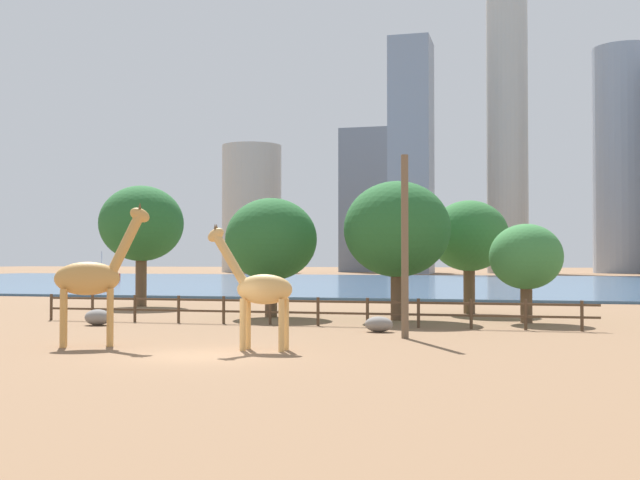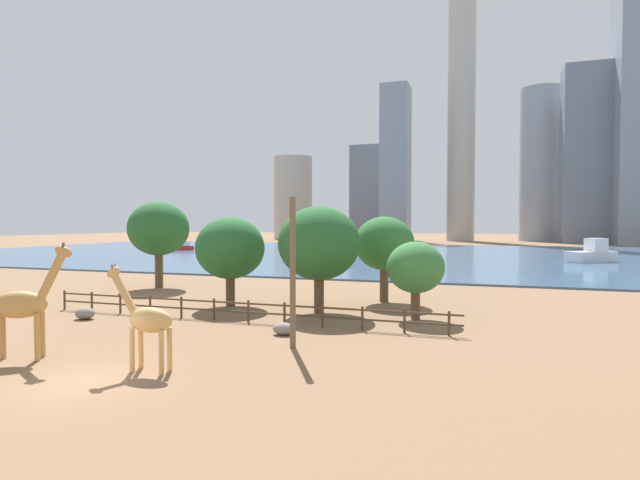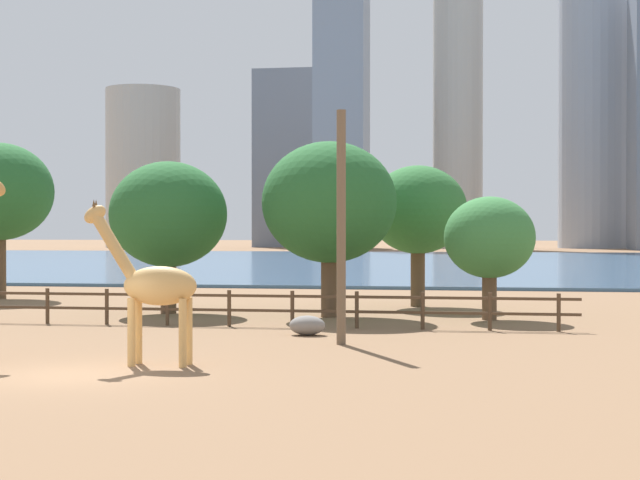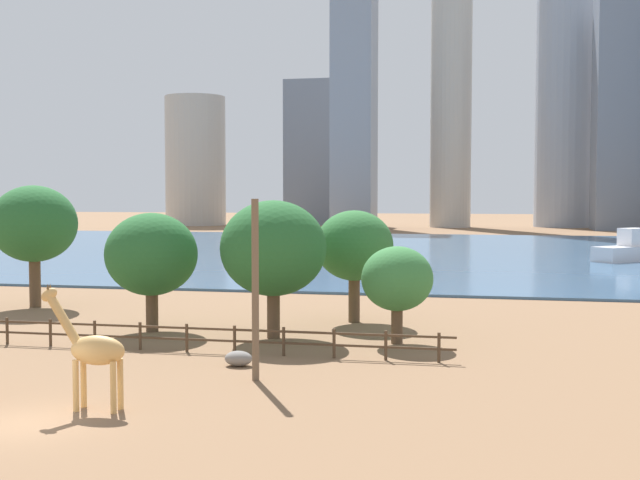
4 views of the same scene
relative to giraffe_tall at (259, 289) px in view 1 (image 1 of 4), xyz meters
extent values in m
plane|color=brown|center=(-1.39, 78.06, -2.04)|extent=(400.00, 400.00, 0.00)
cube|color=#3D6084|center=(-1.39, 75.06, -1.94)|extent=(180.00, 86.00, 0.20)
cylinder|color=tan|center=(-0.49, -0.27, -1.17)|extent=(0.20, 0.20, 1.73)
cylinder|color=tan|center=(-0.49, 0.26, -1.17)|extent=(0.20, 0.20, 1.73)
cylinder|color=tan|center=(0.86, -0.26, -1.17)|extent=(0.20, 0.20, 1.73)
cylinder|color=tan|center=(0.85, 0.28, -1.17)|extent=(0.20, 0.20, 1.73)
ellipsoid|color=tan|center=(0.18, 0.00, 0.00)|extent=(1.93, 0.79, 1.00)
cylinder|color=tan|center=(-1.04, -0.01, 1.01)|extent=(1.28, 0.33, 1.79)
ellipsoid|color=tan|center=(-1.55, -0.02, 1.82)|extent=(0.74, 0.32, 0.67)
cone|color=brown|center=(-1.55, -0.10, 2.12)|extent=(0.09, 0.09, 0.18)
cone|color=brown|center=(-1.55, 0.06, 2.12)|extent=(0.09, 0.09, 0.18)
cylinder|color=#C18C47|center=(-5.71, 0.33, -1.03)|extent=(0.32, 0.32, 2.01)
cylinder|color=#C18C47|center=(-5.40, -0.21, -1.03)|extent=(0.32, 0.32, 2.01)
cylinder|color=#C18C47|center=(-7.06, -0.45, -1.03)|extent=(0.32, 0.32, 2.01)
cylinder|color=#C18C47|center=(-6.75, -0.99, -1.03)|extent=(0.32, 0.32, 2.01)
ellipsoid|color=#C18C47|center=(-6.23, -0.33, 0.32)|extent=(2.37, 1.88, 1.17)
cylinder|color=#C18C47|center=(-5.09, 0.32, 1.56)|extent=(1.28, 0.95, 2.17)
ellipsoid|color=#C18C47|center=(-4.68, 0.56, 2.57)|extent=(0.92, 0.74, 0.73)
cone|color=brown|center=(-4.73, 0.63, 2.91)|extent=(0.14, 0.14, 0.21)
cone|color=brown|center=(-4.64, 0.48, 2.91)|extent=(0.14, 0.14, 0.21)
cylinder|color=brown|center=(4.12, 5.25, 1.50)|extent=(0.28, 0.28, 7.07)
ellipsoid|color=gray|center=(2.67, 7.60, -1.72)|extent=(1.18, 0.86, 0.65)
ellipsoid|color=gray|center=(-10.46, 7.74, -1.67)|extent=(1.23, 0.98, 0.73)
cylinder|color=#4C3826|center=(-14.39, 10.06, -1.39)|extent=(0.14, 0.14, 1.30)
cylinder|color=#4C3826|center=(-12.09, 10.06, -1.39)|extent=(0.14, 0.14, 1.30)
cylinder|color=#4C3826|center=(-9.79, 10.06, -1.39)|extent=(0.14, 0.14, 1.30)
cylinder|color=#4C3826|center=(-7.49, 10.06, -1.39)|extent=(0.14, 0.14, 1.30)
cylinder|color=#4C3826|center=(-5.19, 10.06, -1.39)|extent=(0.14, 0.14, 1.30)
cylinder|color=#4C3826|center=(-2.89, 10.06, -1.39)|extent=(0.14, 0.14, 1.30)
cylinder|color=#4C3826|center=(-0.59, 10.06, -1.39)|extent=(0.14, 0.14, 1.30)
cylinder|color=#4C3826|center=(1.71, 10.06, -1.39)|extent=(0.14, 0.14, 1.30)
cylinder|color=#4C3826|center=(4.01, 10.06, -1.39)|extent=(0.14, 0.14, 1.30)
cylinder|color=#4C3826|center=(6.31, 10.06, -1.39)|extent=(0.14, 0.14, 1.30)
cylinder|color=#4C3826|center=(8.60, 10.06, -1.39)|extent=(0.14, 0.14, 1.30)
cylinder|color=#4C3826|center=(10.90, 10.06, -1.39)|extent=(0.14, 0.14, 1.30)
cube|color=#4C3826|center=(-1.39, 10.06, -0.93)|extent=(26.10, 0.08, 0.10)
cube|color=#4C3826|center=(-1.39, 10.06, -1.45)|extent=(26.10, 0.08, 0.10)
cylinder|color=brown|center=(2.39, 14.28, -0.83)|extent=(0.65, 0.65, 2.41)
ellipsoid|color=#26602D|center=(2.39, 14.28, 2.51)|extent=(5.34, 5.34, 4.80)
cylinder|color=brown|center=(-4.41, 14.88, -0.96)|extent=(0.65, 0.65, 2.16)
ellipsoid|color=#26602D|center=(-4.41, 14.88, 2.06)|extent=(4.85, 4.85, 4.36)
cylinder|color=brown|center=(5.54, 20.13, -0.74)|extent=(0.64, 0.64, 2.59)
ellipsoid|color=#2D6B33|center=(5.54, 20.13, 2.32)|extent=(4.42, 4.42, 3.98)
cylinder|color=brown|center=(8.64, 14.12, -1.15)|extent=(0.56, 0.56, 1.77)
ellipsoid|color=#387A3D|center=(8.64, 14.12, 1.13)|extent=(3.49, 3.49, 3.14)
cylinder|color=brown|center=(-15.54, 21.94, -0.45)|extent=(0.72, 0.72, 3.19)
ellipsoid|color=#26602D|center=(-15.54, 21.94, 3.33)|extent=(5.45, 5.45, 4.90)
cube|color=#B22D28|center=(-47.88, 73.99, -1.40)|extent=(4.15, 4.25, 0.87)
cube|color=silver|center=(-47.50, 74.38, -0.44)|extent=(1.84, 1.86, 1.05)
cylinder|color=silver|center=(-48.03, 73.83, 0.56)|extent=(0.17, 0.17, 3.06)
cylinder|color=#B7B2A8|center=(4.73, 154.29, 48.77)|extent=(8.93, 8.93, 101.62)
cylinder|color=#ADA89E|center=(-54.43, 154.25, 12.98)|extent=(14.07, 14.07, 30.04)
cube|color=slate|center=(-26.25, 164.00, 15.01)|extent=(16.10, 11.26, 34.10)
cylinder|color=#939EAD|center=(29.65, 161.30, 22.76)|extent=(13.53, 13.53, 49.60)
cube|color=gray|center=(-14.69, 142.18, 22.60)|extent=(8.54, 10.45, 49.28)
camera|label=1|loc=(8.65, -25.42, 1.00)|focal=45.00mm
camera|label=2|loc=(12.64, -16.36, 3.80)|focal=28.00mm
camera|label=3|loc=(8.16, -23.97, 1.44)|focal=55.00mm
camera|label=4|loc=(12.89, -24.41, 5.20)|focal=45.00mm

